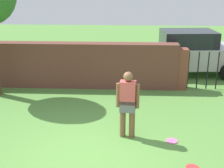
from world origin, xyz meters
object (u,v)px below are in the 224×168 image
at_px(frisbee_pink, 172,141).
at_px(frisbee_red, 192,168).
at_px(car, 187,53).
at_px(person, 128,102).

distance_m(frisbee_pink, frisbee_red, 1.11).
xyz_separation_m(car, frisbee_red, (-1.00, -6.61, -0.85)).
relative_size(car, frisbee_pink, 16.02).
xyz_separation_m(frisbee_pink, frisbee_red, (0.27, -1.08, 0.00)).
height_order(car, frisbee_pink, car).
relative_size(person, frisbee_pink, 6.00).
bearing_deg(frisbee_pink, car, 77.07).
xyz_separation_m(car, frisbee_pink, (-1.27, -5.53, -0.85)).
bearing_deg(frisbee_pink, person, 170.30).
relative_size(frisbee_pink, frisbee_red, 1.00).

